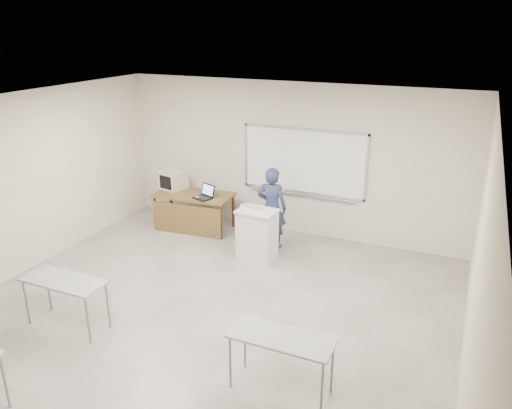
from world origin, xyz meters
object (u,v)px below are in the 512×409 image
at_px(whiteboard, 304,162).
at_px(keyboard, 251,207).
at_px(mouse, 197,197).
at_px(presenter, 272,208).
at_px(podium, 257,235).
at_px(crt_monitor, 174,180).
at_px(laptop, 204,195).
at_px(instructor_desk, 191,204).

xyz_separation_m(whiteboard, keyboard, (-0.48, -1.39, -0.52)).
height_order(mouse, presenter, presenter).
height_order(podium, crt_monitor, crt_monitor).
distance_m(podium, keyboard, 0.51).
bearing_deg(laptop, instructor_desk, -161.55).
bearing_deg(whiteboard, laptop, -156.28).
bearing_deg(instructor_desk, whiteboard, 15.88).
distance_m(instructor_desk, podium, 1.90).
bearing_deg(crt_monitor, keyboard, -9.45).
distance_m(instructor_desk, laptop, 0.39).
relative_size(whiteboard, keyboard, 6.15).
relative_size(crt_monitor, presenter, 0.30).
distance_m(crt_monitor, presenter, 2.36).
bearing_deg(whiteboard, podium, -102.83).
height_order(instructor_desk, podium, podium).
bearing_deg(mouse, presenter, 16.70).
distance_m(podium, laptop, 1.65).
bearing_deg(podium, presenter, 91.14).
distance_m(laptop, keyboard, 1.45).
xyz_separation_m(whiteboard, podium, (-0.33, -1.47, -1.00)).
relative_size(whiteboard, crt_monitor, 5.21).
distance_m(whiteboard, presenter, 1.14).
xyz_separation_m(podium, presenter, (0.02, 0.62, 0.30)).
relative_size(crt_monitor, laptop, 1.35).
relative_size(whiteboard, mouse, 23.49).
distance_m(mouse, keyboard, 1.52).
height_order(instructor_desk, keyboard, keyboard).
distance_m(instructor_desk, presenter, 1.80).
distance_m(whiteboard, keyboard, 1.56).
xyz_separation_m(crt_monitor, presenter, (2.34, -0.30, -0.16)).
bearing_deg(whiteboard, mouse, -155.45).
height_order(instructor_desk, crt_monitor, crt_monitor).
height_order(whiteboard, crt_monitor, whiteboard).
relative_size(mouse, keyboard, 0.26).
bearing_deg(laptop, podium, -4.41).
xyz_separation_m(instructor_desk, laptop, (0.30, -0.01, 0.25)).
relative_size(laptop, mouse, 3.35).
bearing_deg(instructor_desk, presenter, -6.52).
xyz_separation_m(whiteboard, instructor_desk, (-2.10, -0.78, -0.92)).
xyz_separation_m(crt_monitor, mouse, (0.75, -0.33, -0.17)).
distance_m(instructor_desk, mouse, 0.30).
bearing_deg(whiteboard, presenter, -110.20).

